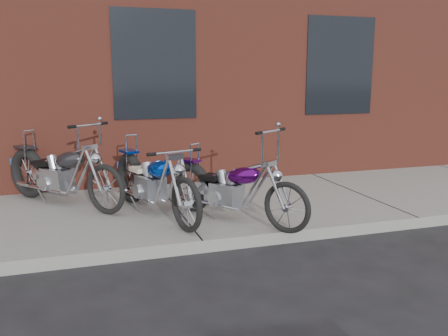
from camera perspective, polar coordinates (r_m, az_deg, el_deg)
name	(u,v)px	position (r m, az deg, el deg)	size (l,w,h in m)	color
ground	(203,253)	(5.58, -2.56, -10.20)	(120.00, 120.00, 0.00)	black
sidewalk	(176,212)	(6.94, -5.80, -5.30)	(22.00, 3.00, 0.15)	gray
chopper_purple	(232,191)	(6.16, 0.93, -2.77)	(1.34, 1.88, 1.24)	black
chopper_blue	(153,184)	(6.49, -8.50, -1.94)	(0.87, 2.29, 1.03)	black
chopper_third	(61,176)	(7.31, -18.99, -0.86)	(1.64, 1.94, 1.23)	black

